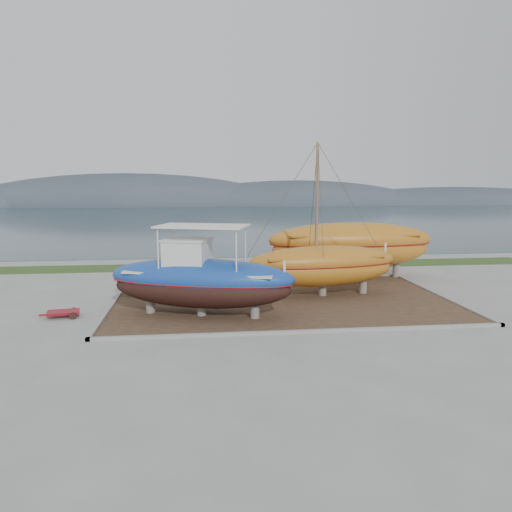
{
  "coord_description": "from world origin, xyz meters",
  "views": [
    {
      "loc": [
        -4.51,
        -22.55,
        6.49
      ],
      "look_at": [
        -1.42,
        4.0,
        2.51
      ],
      "focal_mm": 35.0,
      "sensor_mm": 36.0,
      "label": 1
    }
  ],
  "objects_px": {
    "blue_caique": "(201,271)",
    "white_dinghy": "(153,282)",
    "red_trailer": "(63,314)",
    "orange_sailboat": "(324,221)",
    "orange_bare_hull": "(351,251)"
  },
  "relations": [
    {
      "from": "orange_sailboat",
      "to": "orange_bare_hull",
      "type": "relative_size",
      "value": 0.78
    },
    {
      "from": "orange_sailboat",
      "to": "orange_bare_hull",
      "type": "height_order",
      "value": "orange_sailboat"
    },
    {
      "from": "red_trailer",
      "to": "orange_sailboat",
      "type": "bearing_deg",
      "value": 1.93
    },
    {
      "from": "blue_caique",
      "to": "orange_sailboat",
      "type": "relative_size",
      "value": 1.05
    },
    {
      "from": "white_dinghy",
      "to": "red_trailer",
      "type": "bearing_deg",
      "value": -134.04
    },
    {
      "from": "orange_bare_hull",
      "to": "red_trailer",
      "type": "relative_size",
      "value": 5.06
    },
    {
      "from": "orange_bare_hull",
      "to": "orange_sailboat",
      "type": "bearing_deg",
      "value": -122.51
    },
    {
      "from": "orange_sailboat",
      "to": "orange_bare_hull",
      "type": "xyz_separation_m",
      "value": [
        3.16,
        4.93,
        -2.45
      ]
    },
    {
      "from": "white_dinghy",
      "to": "orange_sailboat",
      "type": "height_order",
      "value": "orange_sailboat"
    },
    {
      "from": "white_dinghy",
      "to": "orange_sailboat",
      "type": "bearing_deg",
      "value": -12.48
    },
    {
      "from": "red_trailer",
      "to": "white_dinghy",
      "type": "bearing_deg",
      "value": 38.9
    },
    {
      "from": "orange_sailboat",
      "to": "red_trailer",
      "type": "distance_m",
      "value": 14.5
    },
    {
      "from": "blue_caique",
      "to": "white_dinghy",
      "type": "relative_size",
      "value": 2.08
    },
    {
      "from": "orange_sailboat",
      "to": "orange_bare_hull",
      "type": "bearing_deg",
      "value": 49.99
    },
    {
      "from": "blue_caique",
      "to": "orange_sailboat",
      "type": "bearing_deg",
      "value": 44.4
    }
  ]
}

